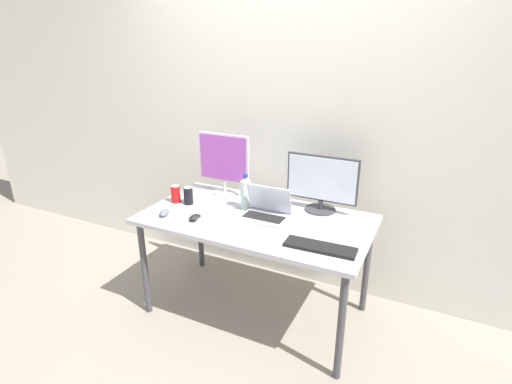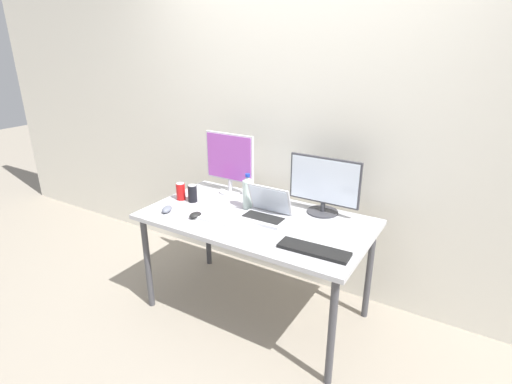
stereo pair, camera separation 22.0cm
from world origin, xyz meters
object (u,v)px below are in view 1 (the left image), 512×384
object	(u,v)px
keyboard_aux	(223,221)
mouse_by_keyboard	(195,217)
mouse_by_laptop	(164,212)
laptop_silver	(266,210)
monitor_left	(224,162)
keyboard_main	(320,247)
work_desk	(256,226)
water_bottle	(246,193)
soda_can_by_laptop	(176,194)
monitor_center	(322,183)
soda_can_near_keyboard	(189,195)

from	to	relation	value
keyboard_aux	mouse_by_keyboard	bearing A→B (deg)	-165.62
mouse_by_keyboard	mouse_by_laptop	bearing A→B (deg)	-162.54
laptop_silver	monitor_left	bearing A→B (deg)	150.49
keyboard_main	mouse_by_keyboard	size ratio (longest dim) A/B	4.44
work_desk	water_bottle	bearing A→B (deg)	140.82
monitor_left	soda_can_by_laptop	bearing A→B (deg)	-126.22
work_desk	keyboard_main	xyz separation A→B (m)	(0.51, -0.22, 0.07)
monitor_center	mouse_by_keyboard	distance (m)	0.87
mouse_by_laptop	work_desk	bearing A→B (deg)	3.95
monitor_left	water_bottle	xyz separation A→B (m)	(0.28, -0.19, -0.14)
soda_can_by_laptop	keyboard_aux	bearing A→B (deg)	-17.72
monitor_center	mouse_by_laptop	size ratio (longest dim) A/B	4.71
keyboard_aux	soda_can_near_keyboard	xyz separation A→B (m)	(-0.38, 0.17, 0.05)
water_bottle	mouse_by_laptop	bearing A→B (deg)	-141.57
work_desk	soda_can_near_keyboard	bearing A→B (deg)	179.57
keyboard_main	water_bottle	xyz separation A→B (m)	(-0.64, 0.33, 0.11)
laptop_silver	soda_can_near_keyboard	size ratio (longest dim) A/B	2.41
monitor_left	soda_can_by_laptop	world-z (taller)	monitor_left
laptop_silver	soda_can_near_keyboard	world-z (taller)	laptop_silver
monitor_center	keyboard_main	world-z (taller)	monitor_center
keyboard_main	water_bottle	distance (m)	0.73
work_desk	monitor_center	distance (m)	0.53
monitor_center	laptop_silver	world-z (taller)	monitor_center
water_bottle	monitor_left	bearing A→B (deg)	146.02
mouse_by_keyboard	monitor_left	bearing A→B (deg)	109.15
monitor_left	monitor_center	xyz separation A→B (m)	(0.76, 0.00, -0.05)
water_bottle	soda_can_by_laptop	bearing A→B (deg)	-166.67
water_bottle	soda_can_near_keyboard	size ratio (longest dim) A/B	1.99
keyboard_aux	water_bottle	size ratio (longest dim) A/B	1.60
monitor_left	mouse_by_keyboard	bearing A→B (deg)	-81.86
work_desk	monitor_left	world-z (taller)	monitor_left
water_bottle	soda_can_near_keyboard	world-z (taller)	water_bottle
keyboard_main	laptop_silver	bearing A→B (deg)	148.75
monitor_center	soda_can_near_keyboard	distance (m)	0.94
keyboard_main	soda_can_near_keyboard	world-z (taller)	soda_can_near_keyboard
monitor_left	laptop_silver	size ratio (longest dim) A/B	1.51
work_desk	water_bottle	world-z (taller)	water_bottle
mouse_by_keyboard	monitor_center	bearing A→B (deg)	47.79
work_desk	keyboard_main	bearing A→B (deg)	-23.56
work_desk	monitor_left	size ratio (longest dim) A/B	3.27
monitor_center	mouse_by_keyboard	world-z (taller)	monitor_center
laptop_silver	soda_can_by_laptop	bearing A→B (deg)	-176.76
laptop_silver	keyboard_main	bearing A→B (deg)	-29.18
keyboard_aux	water_bottle	bearing A→B (deg)	85.16
water_bottle	soda_can_near_keyboard	bearing A→B (deg)	-165.69
monitor_left	keyboard_aux	xyz separation A→B (m)	(0.25, -0.46, -0.24)
monitor_left	keyboard_aux	size ratio (longest dim) A/B	1.15
mouse_by_keyboard	mouse_by_laptop	size ratio (longest dim) A/B	0.88
work_desk	keyboard_main	distance (m)	0.56
laptop_silver	mouse_by_laptop	bearing A→B (deg)	-157.19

